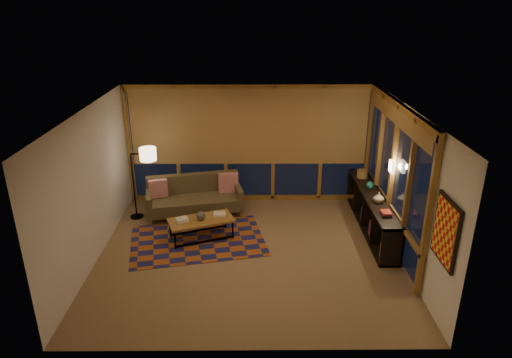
{
  "coord_description": "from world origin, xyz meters",
  "views": [
    {
      "loc": [
        0.08,
        -7.35,
        4.43
      ],
      "look_at": [
        0.14,
        0.59,
        1.25
      ],
      "focal_mm": 32.0,
      "sensor_mm": 36.0,
      "label": 1
    }
  ],
  "objects_px": {
    "sofa": "(194,197)",
    "bookshelf": "(371,211)",
    "floor_lamp": "(133,183)",
    "coffee_table": "(201,229)"
  },
  "relations": [
    {
      "from": "floor_lamp",
      "to": "bookshelf",
      "type": "bearing_deg",
      "value": -5.0
    },
    {
      "from": "bookshelf",
      "to": "coffee_table",
      "type": "bearing_deg",
      "value": -173.18
    },
    {
      "from": "sofa",
      "to": "bookshelf",
      "type": "height_order",
      "value": "sofa"
    },
    {
      "from": "sofa",
      "to": "coffee_table",
      "type": "xyz_separation_m",
      "value": [
        0.25,
        -1.07,
        -0.2
      ]
    },
    {
      "from": "coffee_table",
      "to": "floor_lamp",
      "type": "distance_m",
      "value": 1.87
    },
    {
      "from": "coffee_table",
      "to": "bookshelf",
      "type": "distance_m",
      "value": 3.45
    },
    {
      "from": "coffee_table",
      "to": "floor_lamp",
      "type": "relative_size",
      "value": 0.79
    },
    {
      "from": "sofa",
      "to": "coffee_table",
      "type": "distance_m",
      "value": 1.12
    },
    {
      "from": "coffee_table",
      "to": "floor_lamp",
      "type": "bearing_deg",
      "value": 127.42
    },
    {
      "from": "sofa",
      "to": "floor_lamp",
      "type": "relative_size",
      "value": 1.27
    }
  ]
}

